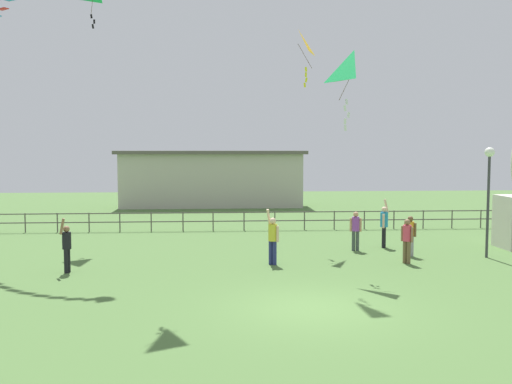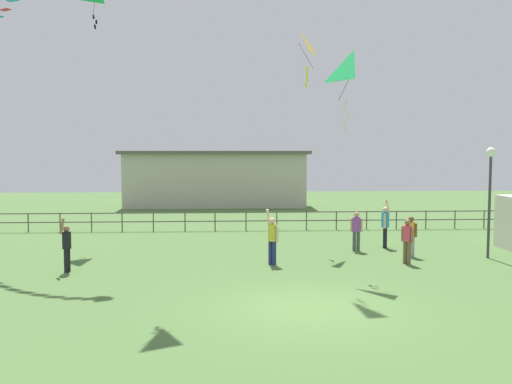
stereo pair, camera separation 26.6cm
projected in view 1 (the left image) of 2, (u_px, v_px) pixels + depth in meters
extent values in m
plane|color=#4C7038|center=(312.00, 308.00, 14.35)|extent=(80.00, 80.00, 0.00)
cylinder|color=#38383D|center=(488.00, 207.00, 20.97)|extent=(0.10, 0.10, 3.82)
sphere|color=white|center=(490.00, 152.00, 20.82)|extent=(0.36, 0.36, 0.36)
cylinder|color=brown|center=(405.00, 252.00, 20.03)|extent=(0.14, 0.14, 0.81)
cylinder|color=brown|center=(409.00, 253.00, 19.92)|extent=(0.14, 0.14, 0.81)
cylinder|color=#D83F59|center=(407.00, 233.00, 19.92)|extent=(0.30, 0.30, 0.57)
sphere|color=#8C6647|center=(407.00, 222.00, 19.89)|extent=(0.22, 0.22, 0.22)
cylinder|color=#8C6647|center=(402.00, 233.00, 20.07)|extent=(0.09, 0.09, 0.54)
cylinder|color=#8C6647|center=(412.00, 235.00, 19.78)|extent=(0.09, 0.09, 0.54)
cylinder|color=black|center=(384.00, 237.00, 23.31)|extent=(0.15, 0.15, 0.86)
cylinder|color=black|center=(384.00, 238.00, 23.15)|extent=(0.15, 0.15, 0.86)
cylinder|color=#268CBF|center=(384.00, 220.00, 23.18)|extent=(0.32, 0.32, 0.61)
sphere|color=beige|center=(384.00, 209.00, 23.14)|extent=(0.23, 0.23, 0.23)
cylinder|color=beige|center=(386.00, 206.00, 23.32)|extent=(0.24, 0.17, 0.59)
cylinder|color=beige|center=(384.00, 221.00, 22.98)|extent=(0.09, 0.09, 0.58)
cylinder|color=#99999E|center=(408.00, 246.00, 21.40)|extent=(0.13, 0.13, 0.78)
cylinder|color=#99999E|center=(412.00, 246.00, 21.32)|extent=(0.13, 0.13, 0.78)
cylinder|color=orange|center=(410.00, 229.00, 21.31)|extent=(0.28, 0.28, 0.55)
sphere|color=brown|center=(410.00, 219.00, 21.28)|extent=(0.21, 0.21, 0.21)
cylinder|color=brown|center=(405.00, 229.00, 21.41)|extent=(0.09, 0.09, 0.52)
cylinder|color=brown|center=(415.00, 230.00, 21.21)|extent=(0.09, 0.09, 0.52)
cylinder|color=black|center=(66.00, 261.00, 18.41)|extent=(0.13, 0.13, 0.79)
cylinder|color=black|center=(68.00, 260.00, 18.56)|extent=(0.13, 0.13, 0.79)
cylinder|color=black|center=(67.00, 241.00, 18.43)|extent=(0.29, 0.29, 0.56)
sphere|color=#8C6647|center=(66.00, 229.00, 18.40)|extent=(0.21, 0.21, 0.21)
cylinder|color=#8C6647|center=(62.00, 226.00, 18.21)|extent=(0.21, 0.13, 0.54)
cylinder|color=#8C6647|center=(69.00, 241.00, 18.62)|extent=(0.09, 0.09, 0.53)
cylinder|color=#3F4C47|center=(353.00, 241.00, 22.49)|extent=(0.14, 0.14, 0.80)
cylinder|color=#3F4C47|center=(357.00, 241.00, 22.48)|extent=(0.14, 0.14, 0.80)
cylinder|color=purple|center=(356.00, 224.00, 22.44)|extent=(0.29, 0.29, 0.57)
sphere|color=tan|center=(356.00, 214.00, 22.41)|extent=(0.21, 0.21, 0.21)
cylinder|color=tan|center=(351.00, 225.00, 22.46)|extent=(0.09, 0.09, 0.54)
cylinder|color=tan|center=(361.00, 225.00, 22.42)|extent=(0.09, 0.09, 0.54)
cylinder|color=navy|center=(271.00, 253.00, 19.82)|extent=(0.14, 0.14, 0.85)
cylinder|color=navy|center=(275.00, 253.00, 19.73)|extent=(0.14, 0.14, 0.85)
cylinder|color=gold|center=(273.00, 233.00, 19.72)|extent=(0.31, 0.31, 0.60)
sphere|color=beige|center=(273.00, 221.00, 19.69)|extent=(0.23, 0.23, 0.23)
cylinder|color=beige|center=(269.00, 217.00, 19.84)|extent=(0.22, 0.24, 0.57)
cylinder|color=beige|center=(278.00, 234.00, 19.60)|extent=(0.09, 0.09, 0.57)
cylinder|color=#4C381E|center=(92.00, 1.00, 25.26)|extent=(0.31, 0.50, 1.38)
cube|color=black|center=(91.00, 16.00, 25.28)|extent=(0.11, 0.05, 0.21)
cube|color=black|center=(94.00, 22.00, 25.36)|extent=(0.09, 0.05, 0.20)
cube|color=black|center=(93.00, 26.00, 25.34)|extent=(0.11, 0.01, 0.21)
pyramid|color=#1EB759|center=(354.00, 69.00, 19.06)|extent=(1.16, 1.31, 1.10)
cylinder|color=#4C381E|center=(347.00, 84.00, 18.91)|extent=(0.60, 0.37, 1.10)
cube|color=white|center=(347.00, 102.00, 18.96)|extent=(0.09, 0.05, 0.20)
cube|color=white|center=(345.00, 108.00, 18.94)|extent=(0.11, 0.03, 0.21)
cube|color=white|center=(349.00, 115.00, 19.04)|extent=(0.10, 0.02, 0.21)
cube|color=white|center=(345.00, 121.00, 18.98)|extent=(0.09, 0.04, 0.20)
cube|color=white|center=(345.00, 128.00, 19.00)|extent=(0.10, 0.03, 0.21)
pyramid|color=yellow|center=(298.00, 44.00, 23.75)|extent=(0.95, 1.17, 1.07)
cylinder|color=#4C381E|center=(305.00, 56.00, 23.70)|extent=(0.60, 0.24, 1.08)
cube|color=yellow|center=(306.00, 69.00, 23.77)|extent=(0.11, 0.05, 0.21)
cube|color=yellow|center=(306.00, 75.00, 23.79)|extent=(0.09, 0.02, 0.20)
cube|color=yellow|center=(306.00, 80.00, 23.82)|extent=(0.11, 0.04, 0.21)
cube|color=yellow|center=(305.00, 85.00, 23.79)|extent=(0.09, 0.04, 0.20)
cube|color=#198CD1|center=(10.00, 0.00, 22.25)|extent=(0.55, 0.47, 0.03)
cube|color=red|center=(3.00, 9.00, 22.53)|extent=(0.54, 0.49, 0.03)
cylinder|color=#4C4742|center=(25.00, 223.00, 27.44)|extent=(0.06, 0.06, 0.95)
cylinder|color=#4C4742|center=(57.00, 223.00, 27.55)|extent=(0.06, 0.06, 0.95)
cylinder|color=#4C4742|center=(89.00, 222.00, 27.65)|extent=(0.06, 0.06, 0.95)
cylinder|color=#4C4742|center=(120.00, 222.00, 27.75)|extent=(0.06, 0.06, 0.95)
cylinder|color=#4C4742|center=(151.00, 222.00, 27.86)|extent=(0.06, 0.06, 0.95)
cylinder|color=#4C4742|center=(183.00, 222.00, 27.96)|extent=(0.06, 0.06, 0.95)
cylinder|color=#4C4742|center=(213.00, 221.00, 28.07)|extent=(0.06, 0.06, 0.95)
cylinder|color=#4C4742|center=(244.00, 221.00, 28.17)|extent=(0.06, 0.06, 0.95)
cylinder|color=#4C4742|center=(275.00, 221.00, 28.28)|extent=(0.06, 0.06, 0.95)
cylinder|color=#4C4742|center=(304.00, 220.00, 28.38)|extent=(0.06, 0.06, 0.95)
cylinder|color=#4C4742|center=(334.00, 220.00, 28.48)|extent=(0.06, 0.06, 0.95)
cylinder|color=#4C4742|center=(364.00, 220.00, 28.59)|extent=(0.06, 0.06, 0.95)
cylinder|color=#4C4742|center=(394.00, 220.00, 28.69)|extent=(0.06, 0.06, 0.95)
cylinder|color=#4C4742|center=(423.00, 219.00, 28.80)|extent=(0.06, 0.06, 0.95)
cylinder|color=#4C4742|center=(452.00, 219.00, 28.90)|extent=(0.06, 0.06, 0.95)
cylinder|color=#4C4742|center=(481.00, 219.00, 29.01)|extent=(0.06, 0.06, 0.95)
cylinder|color=#4C4742|center=(510.00, 219.00, 29.11)|extent=(0.06, 0.06, 0.95)
cube|color=#4C4742|center=(266.00, 212.00, 28.21)|extent=(36.00, 0.05, 0.05)
cube|color=#4C4742|center=(266.00, 221.00, 28.25)|extent=(36.00, 0.05, 0.05)
cube|color=#B7B2A3|center=(212.00, 180.00, 39.89)|extent=(12.67, 3.13, 3.74)
cube|color=#59544C|center=(212.00, 152.00, 39.74)|extent=(13.27, 3.73, 0.24)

